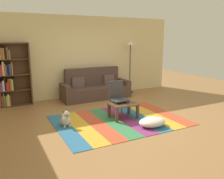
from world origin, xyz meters
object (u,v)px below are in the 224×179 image
(tv_remote, at_px, (125,102))
(folding_chair, at_px, (118,95))
(bookshelf, at_px, (10,75))
(standing_lamp, at_px, (130,50))
(coffee_table, at_px, (123,106))
(pouf, at_px, (152,122))
(couch, at_px, (95,88))
(dog, at_px, (66,119))

(tv_remote, distance_m, folding_chair, 0.29)
(bookshelf, relative_size, folding_chair, 2.06)
(bookshelf, xyz_separation_m, folding_chair, (2.35, -2.22, -0.39))
(standing_lamp, bearing_deg, bookshelf, 178.59)
(coffee_table, distance_m, pouf, 0.88)
(bookshelf, distance_m, tv_remote, 3.51)
(bookshelf, xyz_separation_m, tv_remote, (2.45, -2.46, -0.53))
(couch, xyz_separation_m, dog, (-1.62, -2.07, -0.18))
(bookshelf, bearing_deg, couch, -6.33)
(bookshelf, bearing_deg, dog, -68.41)
(couch, bearing_deg, bookshelf, 173.67)
(pouf, distance_m, folding_chair, 1.19)
(couch, bearing_deg, tv_remote, -92.69)
(pouf, distance_m, tv_remote, 0.90)
(pouf, bearing_deg, tv_remote, 105.11)
(couch, relative_size, pouf, 3.49)
(couch, height_order, bookshelf, bookshelf)
(couch, relative_size, bookshelf, 1.22)
(pouf, xyz_separation_m, dog, (-1.74, 0.93, 0.05))
(couch, bearing_deg, folding_chair, -95.72)
(coffee_table, xyz_separation_m, pouf, (0.30, -0.80, -0.20))
(coffee_table, xyz_separation_m, standing_lamp, (1.65, 2.39, 1.26))
(bookshelf, height_order, dog, bookshelf)
(dog, bearing_deg, couch, 51.92)
(bookshelf, height_order, coffee_table, bookshelf)
(pouf, bearing_deg, folding_chair, 106.51)
(coffee_table, bearing_deg, bookshelf, 133.63)
(couch, distance_m, pouf, 3.01)
(standing_lamp, bearing_deg, couch, -172.87)
(tv_remote, bearing_deg, folding_chair, 144.71)
(standing_lamp, bearing_deg, tv_remote, -123.70)
(coffee_table, bearing_deg, couch, 85.32)
(dog, bearing_deg, standing_lamp, 36.07)
(dog, bearing_deg, tv_remote, -4.05)
(bookshelf, distance_m, pouf, 4.31)
(folding_chair, bearing_deg, coffee_table, -29.38)
(coffee_table, distance_m, tv_remote, 0.12)
(couch, relative_size, tv_remote, 15.07)
(coffee_table, relative_size, dog, 1.68)
(coffee_table, height_order, tv_remote, tv_remote)
(coffee_table, xyz_separation_m, folding_chair, (-0.01, 0.26, 0.22))
(couch, distance_m, standing_lamp, 1.93)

